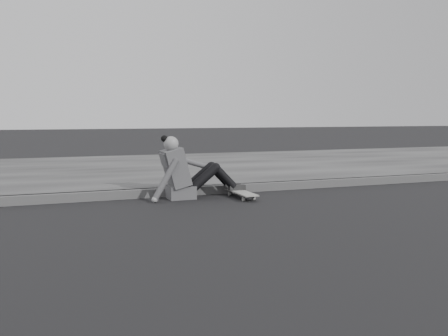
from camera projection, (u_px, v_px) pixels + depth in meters
name	position (u px, v px, depth m)	size (l,w,h in m)	color
ground	(392.00, 223.00, 5.31)	(80.00, 80.00, 0.00)	black
curb	(281.00, 186.00, 7.71)	(24.00, 0.16, 0.12)	#494949
sidewalk	(216.00, 167.00, 10.52)	(24.00, 6.00, 0.12)	#3B3B3B
skateboard	(241.00, 193.00, 6.93)	(0.20, 0.78, 0.09)	gray
seated_woman	(185.00, 172.00, 6.87)	(1.38, 0.46, 0.88)	#4C4C4E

